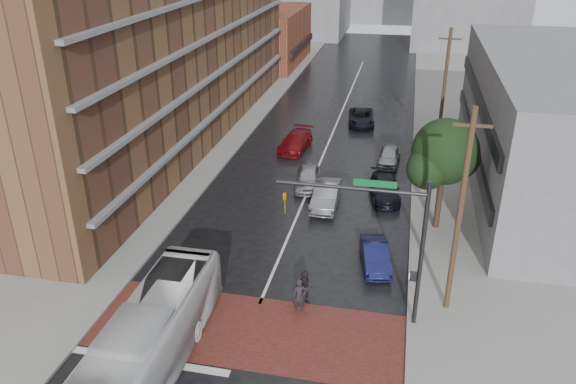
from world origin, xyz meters
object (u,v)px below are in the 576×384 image
Objects in this scene: transit_bus at (150,340)px; car_travel_c at (295,141)px; car_travel_a at (308,178)px; car_parked_far at (389,156)px; car_parked_mid at (385,189)px; pedestrian_a at (300,296)px; car_parked_near at (375,255)px; car_travel_b at (326,195)px; suv_travel at (361,117)px; pedestrian_b at (305,288)px.

transit_bus reaches higher than car_travel_c.
car_travel_a is 7.63m from car_parked_far.
car_travel_c is 7.79m from car_parked_far.
car_parked_far is at bearing 81.41° from car_parked_mid.
pedestrian_a is 19.78m from car_parked_far.
car_travel_b is at bearing 108.39° from car_parked_near.
transit_bus reaches higher than car_parked_near.
transit_bus is at bearing -105.00° from suv_travel.
car_travel_a is 0.86× the size of car_travel_c.
pedestrian_b is 0.43× the size of car_travel_a.
car_travel_c is at bearing 104.56° from car_parked_near.
suv_travel is 1.26× the size of car_parked_far.
car_travel_a is at bearing -131.41° from car_parked_far.
suv_travel is at bearing 87.03° from car_travel_b.
pedestrian_b reaches higher than car_parked_far.
car_parked_near is 8.59m from car_parked_mid.
pedestrian_b is 0.46× the size of car_parked_near.
pedestrian_b is 0.40× the size of car_parked_mid.
car_parked_far is at bearing 69.48° from pedestrian_b.
pedestrian_a reaches higher than car_parked_near.
car_parked_far is at bearing -5.49° from car_travel_c.
transit_bus is at bearing -85.66° from car_travel_c.
pedestrian_b is at bearing -71.36° from car_travel_c.
pedestrian_b is 10.73m from car_travel_b.
car_parked_far reaches higher than car_parked_near.
pedestrian_a is 1.01× the size of pedestrian_b.
car_parked_far is (3.19, 19.52, -0.25)m from pedestrian_a.
suv_travel is at bearing 64.23° from car_travel_c.
pedestrian_b is at bearing -112.06° from car_parked_mid.
pedestrian_a reaches higher than car_parked_mid.
car_travel_b is 4.17m from car_parked_mid.
car_travel_c reaches higher than car_parked_near.
car_travel_b is at bearing 81.93° from pedestrian_b.
pedestrian_a is at bearing -96.34° from suv_travel.
transit_bus is 2.26× the size of car_travel_c.
car_parked_far is at bearing 79.35° from car_parked_near.
car_travel_c is 17.93m from car_parked_near.
suv_travel is at bearing 92.43° from car_parked_mid.
transit_bus is 25.92m from car_parked_far.
transit_bus is 6.02× the size of pedestrian_a.
car_parked_far is (8.36, 24.51, -0.86)m from transit_bus.
car_travel_c is at bearing 91.40° from pedestrian_b.
car_parked_near is (7.64, -16.22, -0.06)m from car_travel_c.
car_travel_c is at bearing 126.44° from car_parked_mid.
car_parked_near is at bearing -66.03° from car_travel_a.
car_travel_b is at bearing -111.27° from car_parked_far.
pedestrian_b is 0.40× the size of car_travel_b.
car_parked_mid is at bearing -84.85° from suv_travel.
transit_bus reaches higher than car_parked_far.
transit_bus is 6.09× the size of pedestrian_b.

